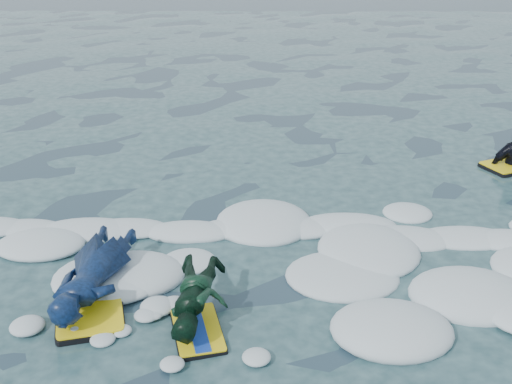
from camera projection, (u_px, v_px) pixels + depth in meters
ground at (234, 301)px, 6.68m from camera, size 120.00×120.00×0.00m
foam_band at (238, 253)px, 7.62m from camera, size 12.00×3.10×0.30m
prone_woman_unit at (93, 277)px, 6.67m from camera, size 0.96×1.86×0.47m
prone_child_unit at (199, 301)px, 6.24m from camera, size 0.71×1.29×0.48m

